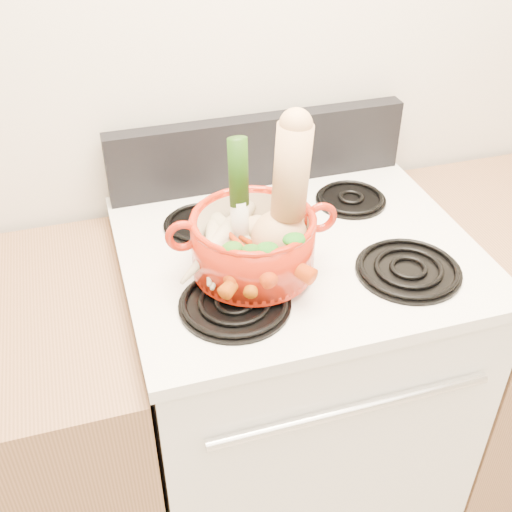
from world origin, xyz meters
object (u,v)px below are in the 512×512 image
object	(u,v)px
squash	(285,195)
leek	(239,196)
dutch_oven	(253,244)
stove_body	(291,394)

from	to	relation	value
squash	leek	xyz separation A→B (m)	(-0.08, 0.05, -0.02)
dutch_oven	leek	size ratio (longest dim) A/B	0.96
stove_body	dutch_oven	xyz separation A→B (m)	(-0.13, -0.07, 0.57)
dutch_oven	squash	distance (m)	0.13
stove_body	dutch_oven	size ratio (longest dim) A/B	3.67
stove_body	dutch_oven	distance (m)	0.59
dutch_oven	squash	world-z (taller)	squash
dutch_oven	leek	bearing A→B (deg)	116.05
squash	leek	world-z (taller)	squash
stove_body	leek	size ratio (longest dim) A/B	3.52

